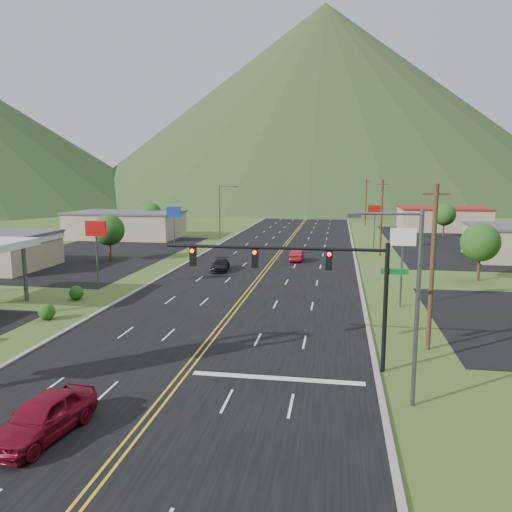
% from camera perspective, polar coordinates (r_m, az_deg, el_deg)
% --- Properties ---
extents(traffic_signal, '(13.10, 0.43, 7.00)m').
position_cam_1_polar(traffic_signal, '(26.93, 6.17, -1.84)').
color(traffic_signal, black).
rests_on(traffic_signal, ground).
extents(streetlight_east, '(3.28, 0.25, 9.00)m').
position_cam_1_polar(streetlight_east, '(23.24, 17.24, -4.33)').
color(streetlight_east, '#59595E').
rests_on(streetlight_east, ground).
extents(streetlight_west, '(3.28, 0.25, 9.00)m').
position_cam_1_polar(streetlight_west, '(84.88, -3.97, 5.52)').
color(streetlight_west, '#59595E').
rests_on(streetlight_west, ground).
extents(building_west_far, '(18.40, 11.40, 4.50)m').
position_cam_1_polar(building_west_far, '(88.46, -14.62, 3.49)').
color(building_west_far, tan).
rests_on(building_west_far, ground).
extents(building_east_far, '(16.40, 12.40, 4.50)m').
position_cam_1_polar(building_east_far, '(104.68, 20.50, 4.03)').
color(building_east_far, tan).
rests_on(building_east_far, ground).
extents(pole_sign_west_a, '(2.00, 0.18, 6.40)m').
position_cam_1_polar(pole_sign_west_a, '(48.05, -17.82, 2.24)').
color(pole_sign_west_a, '#59595E').
rests_on(pole_sign_west_a, ground).
extents(pole_sign_west_b, '(2.00, 0.18, 6.40)m').
position_cam_1_polar(pole_sign_west_b, '(68.26, -9.38, 4.45)').
color(pole_sign_west_b, '#59595E').
rests_on(pole_sign_west_b, ground).
extents(pole_sign_east_a, '(2.00, 0.18, 6.40)m').
position_cam_1_polar(pole_sign_east_a, '(41.08, 16.42, 1.21)').
color(pole_sign_east_a, '#59595E').
rests_on(pole_sign_east_a, ground).
extents(pole_sign_east_b, '(2.00, 0.18, 6.40)m').
position_cam_1_polar(pole_sign_east_b, '(72.79, 13.43, 4.60)').
color(pole_sign_east_b, '#59595E').
rests_on(pole_sign_east_b, ground).
extents(tree_west_a, '(3.84, 3.84, 5.82)m').
position_cam_1_polar(tree_west_a, '(64.18, -16.45, 2.87)').
color(tree_west_a, '#382314').
rests_on(tree_west_a, ground).
extents(tree_west_b, '(3.84, 3.84, 5.82)m').
position_cam_1_polar(tree_west_b, '(90.85, -11.90, 4.76)').
color(tree_west_b, '#382314').
rests_on(tree_west_b, ground).
extents(tree_east_a, '(3.84, 3.84, 5.82)m').
position_cam_1_polar(tree_east_a, '(54.66, 24.27, 1.42)').
color(tree_east_a, '#382314').
rests_on(tree_east_a, ground).
extents(tree_east_b, '(3.84, 3.84, 5.82)m').
position_cam_1_polar(tree_east_b, '(92.43, 20.73, 4.44)').
color(tree_east_b, '#382314').
rests_on(tree_east_b, ground).
extents(utility_pole_a, '(1.60, 0.28, 10.00)m').
position_cam_1_polar(utility_pole_a, '(31.37, 19.50, -1.14)').
color(utility_pole_a, '#382314').
rests_on(utility_pole_a, ground).
extents(utility_pole_b, '(1.60, 0.28, 10.00)m').
position_cam_1_polar(utility_pole_b, '(67.85, 14.14, 4.33)').
color(utility_pole_b, '#382314').
rests_on(utility_pole_b, ground).
extents(utility_pole_c, '(1.60, 0.28, 10.00)m').
position_cam_1_polar(utility_pole_c, '(107.69, 12.44, 6.05)').
color(utility_pole_c, '#382314').
rests_on(utility_pole_c, ground).
extents(utility_pole_d, '(1.60, 0.28, 10.00)m').
position_cam_1_polar(utility_pole_d, '(147.62, 11.66, 6.83)').
color(utility_pole_d, '#382314').
rests_on(utility_pole_d, ground).
extents(mountain_n, '(220.00, 220.00, 85.00)m').
position_cam_1_polar(mountain_n, '(234.76, 7.73, 16.85)').
color(mountain_n, '#233819').
rests_on(mountain_n, ground).
extents(car_red_near, '(2.75, 5.27, 1.71)m').
position_cam_1_polar(car_red_near, '(22.68, -23.15, -16.60)').
color(car_red_near, maroon).
rests_on(car_red_near, ground).
extents(car_dark_mid, '(2.23, 4.52, 1.27)m').
position_cam_1_polar(car_dark_mid, '(55.62, -4.07, -1.07)').
color(car_dark_mid, black).
rests_on(car_dark_mid, ground).
extents(car_red_far, '(1.55, 4.14, 1.35)m').
position_cam_1_polar(car_red_far, '(62.15, 4.71, 0.03)').
color(car_red_far, maroon).
rests_on(car_red_far, ground).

